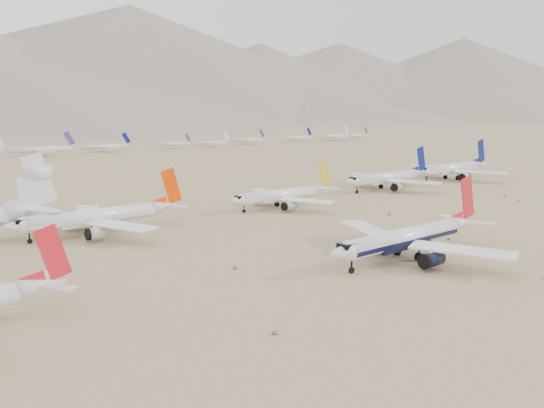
# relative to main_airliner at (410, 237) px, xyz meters

# --- Properties ---
(ground) EXTENTS (7000.00, 7000.00, 0.00)m
(ground) POSITION_rel_main_airliner_xyz_m (-3.81, 2.15, -4.47)
(ground) COLOR #988158
(ground) RESTS_ON ground
(main_airliner) EXTENTS (46.09, 45.01, 16.26)m
(main_airliner) POSITION_rel_main_airliner_xyz_m (0.00, 0.00, 0.00)
(main_airliner) COLOR white
(main_airliner) RESTS_ON ground
(row2_navy_widebody) EXTENTS (46.43, 45.40, 16.52)m
(row2_navy_widebody) POSITION_rel_main_airliner_xyz_m (77.08, 68.37, 0.14)
(row2_navy_widebody) COLOR white
(row2_navy_widebody) RESTS_ON ground
(row2_gold_tail) EXTENTS (40.23, 39.35, 14.32)m
(row2_gold_tail) POSITION_rel_main_airliner_xyz_m (17.65, 63.41, -0.47)
(row2_gold_tail) COLOR white
(row2_gold_tail) RESTS_ON ground
(row2_orange_tail) EXTENTS (44.06, 43.10, 15.72)m
(row2_orange_tail) POSITION_rel_main_airliner_xyz_m (-43.21, 64.03, -0.06)
(row2_orange_tail) COLOR white
(row2_orange_tail) RESTS_ON ground
(row2_blue_far) EXTENTS (50.59, 49.46, 17.98)m
(row2_blue_far) POSITION_rel_main_airliner_xyz_m (124.88, 69.53, 0.54)
(row2_blue_far) COLOR white
(row2_blue_far) RESTS_ON ground
(distant_storage_row) EXTENTS (659.07, 56.37, 14.70)m
(distant_storage_row) POSITION_rel_main_airliner_xyz_m (38.70, 333.28, -0.18)
(distant_storage_row) COLOR silver
(distant_storage_row) RESTS_ON ground
(foothills) EXTENTS (4637.50, 1395.00, 155.00)m
(foothills) POSITION_rel_main_airliner_xyz_m (522.87, 1102.15, 62.68)
(foothills) COLOR slate
(foothills) RESTS_ON ground
(desert_scrub) EXTENTS (261.14, 121.67, 0.63)m
(desert_scrub) POSITION_rel_main_airliner_xyz_m (6.54, -23.08, -4.18)
(desert_scrub) COLOR brown
(desert_scrub) RESTS_ON ground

